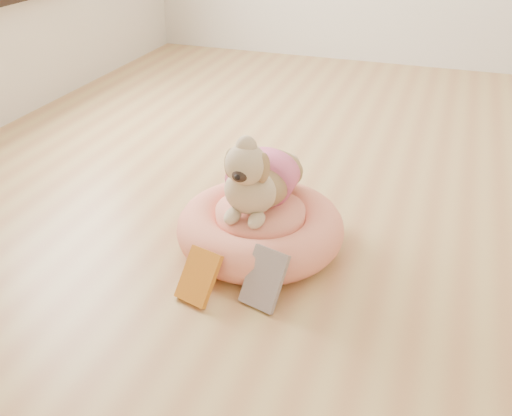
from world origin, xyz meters
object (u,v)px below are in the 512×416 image
(pet_bed, at_px, (260,228))
(dog, at_px, (259,164))
(book_yellow, at_px, (199,276))
(book_white, at_px, (264,279))

(pet_bed, bearing_deg, dog, 121.95)
(book_yellow, xyz_separation_m, book_white, (0.21, 0.05, 0.01))
(dog, bearing_deg, book_yellow, -100.94)
(pet_bed, relative_size, book_white, 3.19)
(book_white, bearing_deg, book_yellow, -151.52)
(dog, bearing_deg, book_white, -67.89)
(book_yellow, distance_m, book_white, 0.22)
(dog, height_order, book_white, dog)
(pet_bed, distance_m, book_white, 0.34)
(book_yellow, height_order, book_white, book_white)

